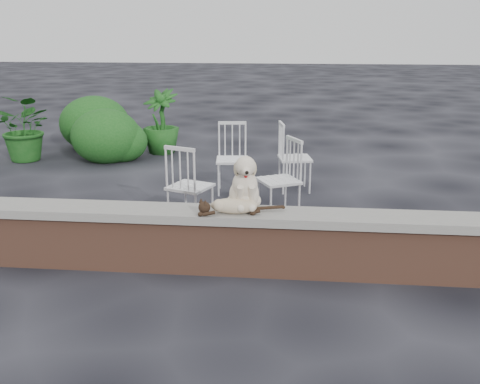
# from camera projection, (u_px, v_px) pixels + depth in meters

# --- Properties ---
(ground) EXTENTS (60.00, 60.00, 0.00)m
(ground) POSITION_uv_depth(u_px,v_px,m) (212.00, 269.00, 5.18)
(ground) COLOR black
(ground) RESTS_ON ground
(brick_wall) EXTENTS (6.00, 0.30, 0.50)m
(brick_wall) POSITION_uv_depth(u_px,v_px,m) (212.00, 244.00, 5.11)
(brick_wall) COLOR brown
(brick_wall) RESTS_ON ground
(capstone) EXTENTS (6.20, 0.40, 0.08)m
(capstone) POSITION_uv_depth(u_px,v_px,m) (212.00, 214.00, 5.03)
(capstone) COLOR slate
(capstone) RESTS_ON brick_wall
(dog) EXTENTS (0.42, 0.51, 0.52)m
(dog) POSITION_uv_depth(u_px,v_px,m) (244.00, 181.00, 4.99)
(dog) COLOR beige
(dog) RESTS_ON capstone
(cat) EXTENTS (0.95, 0.39, 0.16)m
(cat) POSITION_uv_depth(u_px,v_px,m) (234.00, 205.00, 4.91)
(cat) COLOR tan
(cat) RESTS_ON capstone
(chair_b) EXTENTS (0.62, 0.62, 0.94)m
(chair_b) POSITION_uv_depth(u_px,v_px,m) (232.00, 159.00, 7.46)
(chair_b) COLOR white
(chair_b) RESTS_ON ground
(chair_d) EXTENTS (0.75, 0.75, 0.94)m
(chair_d) POSITION_uv_depth(u_px,v_px,m) (279.00, 179.00, 6.45)
(chair_d) COLOR white
(chair_d) RESTS_ON ground
(chair_c) EXTENTS (0.73, 0.73, 0.94)m
(chair_c) POSITION_uv_depth(u_px,v_px,m) (190.00, 185.00, 6.21)
(chair_c) COLOR white
(chair_c) RESTS_ON ground
(chair_e) EXTENTS (0.65, 0.65, 0.94)m
(chair_e) POSITION_uv_depth(u_px,v_px,m) (295.00, 157.00, 7.55)
(chair_e) COLOR white
(chair_e) RESTS_ON ground
(potted_plant_a) EXTENTS (1.09, 0.98, 1.11)m
(potted_plant_a) POSITION_uv_depth(u_px,v_px,m) (26.00, 128.00, 9.23)
(potted_plant_a) COLOR #154A16
(potted_plant_a) RESTS_ON ground
(potted_plant_b) EXTENTS (0.82, 0.82, 1.13)m
(potted_plant_b) POSITION_uv_depth(u_px,v_px,m) (161.00, 122.00, 9.79)
(potted_plant_b) COLOR #154A16
(potted_plant_b) RESTS_ON ground
(shrubbery) EXTENTS (1.86, 2.10, 1.01)m
(shrubbery) POSITION_uv_depth(u_px,v_px,m) (103.00, 131.00, 9.73)
(shrubbery) COLOR #154A16
(shrubbery) RESTS_ON ground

